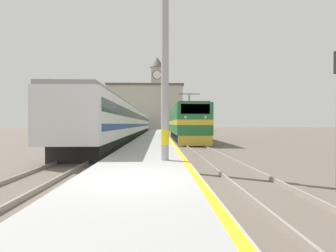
{
  "coord_description": "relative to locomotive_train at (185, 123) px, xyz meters",
  "views": [
    {
      "loc": [
        0.57,
        -6.91,
        1.86
      ],
      "look_at": [
        1.78,
        28.77,
        1.56
      ],
      "focal_mm": 28.0,
      "sensor_mm": 36.0,
      "label": 1
    }
  ],
  "objects": [
    {
      "name": "catenary_mast",
      "position": [
        -2.57,
        -19.02,
        2.77
      ],
      "size": [
        2.96,
        0.32,
        8.62
      ],
      "color": "#9E9EA3",
      "rests_on": "platform"
    },
    {
      "name": "ground_plane",
      "position": [
        -3.45,
        7.66,
        -1.93
      ],
      "size": [
        200.0,
        200.0,
        0.0
      ],
      "primitive_type": "plane",
      "color": "#60564C"
    },
    {
      "name": "platform",
      "position": [
        -3.45,
        2.66,
        -1.71
      ],
      "size": [
        3.42,
        140.0,
        0.44
      ],
      "color": "#999999",
      "rests_on": "ground"
    },
    {
      "name": "locomotive_train",
      "position": [
        0.0,
        0.0,
        0.0
      ],
      "size": [
        2.92,
        17.25,
        4.75
      ],
      "color": "black",
      "rests_on": "ground"
    },
    {
      "name": "rail_track_far",
      "position": [
        -6.86,
        2.66,
        -1.9
      ],
      "size": [
        2.83,
        140.0,
        0.16
      ],
      "color": "#60564C",
      "rests_on": "ground"
    },
    {
      "name": "passenger_train",
      "position": [
        -6.86,
        8.79,
        0.08
      ],
      "size": [
        2.92,
        54.05,
        3.71
      ],
      "color": "black",
      "rests_on": "ground"
    },
    {
      "name": "station_building",
      "position": [
        -6.65,
        42.99,
        4.36
      ],
      "size": [
        20.53,
        7.91,
        12.53
      ],
      "color": "#B7B2A3",
      "rests_on": "ground"
    },
    {
      "name": "clock_tower",
      "position": [
        -3.52,
        54.01,
        10.33
      ],
      "size": [
        4.62,
        4.62,
        23.01
      ],
      "color": "#ADA393",
      "rests_on": "ground"
    },
    {
      "name": "rail_track_near",
      "position": [
        0.0,
        2.66,
        -1.9
      ],
      "size": [
        2.83,
        140.0,
        0.16
      ],
      "color": "#60564C",
      "rests_on": "ground"
    }
  ]
}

